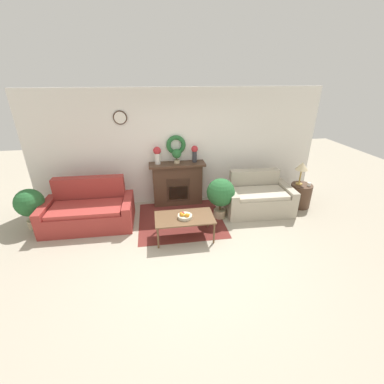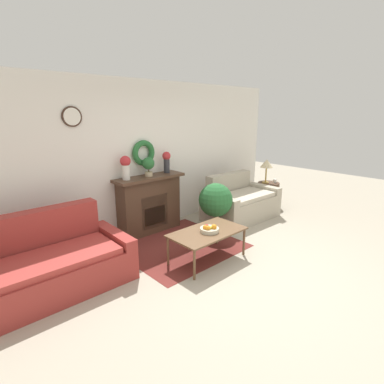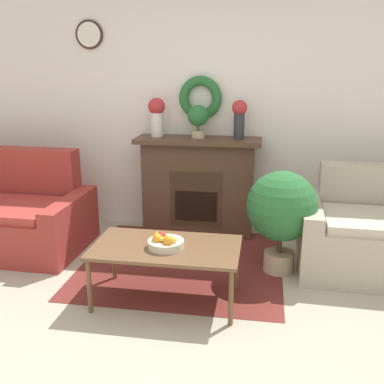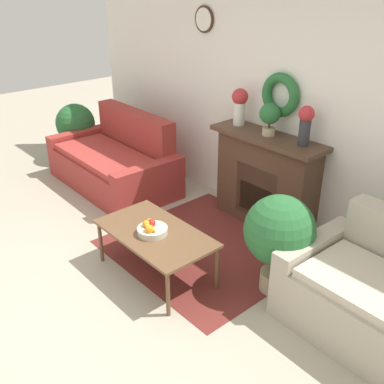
{
  "view_description": "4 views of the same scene",
  "coord_description": "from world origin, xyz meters",
  "px_view_note": "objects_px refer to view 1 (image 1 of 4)",
  "views": [
    {
      "loc": [
        -0.6,
        -3.59,
        2.96
      ],
      "look_at": [
        0.17,
        1.36,
        0.64
      ],
      "focal_mm": 24.0,
      "sensor_mm": 36.0,
      "label": 1
    },
    {
      "loc": [
        -3.04,
        -2.21,
        2.17
      ],
      "look_at": [
        0.07,
        1.15,
        0.92
      ],
      "focal_mm": 28.0,
      "sensor_mm": 36.0,
      "label": 2
    },
    {
      "loc": [
        0.62,
        -2.47,
        1.82
      ],
      "look_at": [
        -0.02,
        1.41,
        0.67
      ],
      "focal_mm": 42.0,
      "sensor_mm": 36.0,
      "label": 3
    },
    {
      "loc": [
        2.75,
        -1.41,
        2.58
      ],
      "look_at": [
        -0.2,
        1.18,
        0.65
      ],
      "focal_mm": 42.0,
      "sensor_mm": 36.0,
      "label": 4
    }
  ],
  "objects_px": {
    "loveseat_right": "(257,198)",
    "mug": "(309,184)",
    "coffee_table": "(184,219)",
    "potted_plant_floor_by_couch": "(30,204)",
    "side_table_by_loveseat": "(300,195)",
    "table_lamp": "(302,167)",
    "vase_on_mantel_left": "(157,154)",
    "fireplace": "(177,183)",
    "fruit_bowl": "(185,216)",
    "vase_on_mantel_right": "(195,153)",
    "potted_plant_on_mantel": "(177,155)",
    "couch_left": "(89,211)",
    "potted_plant_floor_by_loveseat": "(221,194)"
  },
  "relations": [
    {
      "from": "loveseat_right",
      "to": "mug",
      "type": "bearing_deg",
      "value": 0.12
    },
    {
      "from": "coffee_table",
      "to": "potted_plant_floor_by_couch",
      "type": "xyz_separation_m",
      "value": [
        -3.07,
        0.85,
        0.12
      ]
    },
    {
      "from": "side_table_by_loveseat",
      "to": "table_lamp",
      "type": "xyz_separation_m",
      "value": [
        -0.06,
        0.05,
        0.71
      ]
    },
    {
      "from": "loveseat_right",
      "to": "vase_on_mantel_left",
      "type": "xyz_separation_m",
      "value": [
        -2.24,
        0.67,
        0.96
      ]
    },
    {
      "from": "fireplace",
      "to": "loveseat_right",
      "type": "height_order",
      "value": "fireplace"
    },
    {
      "from": "mug",
      "to": "vase_on_mantel_left",
      "type": "xyz_separation_m",
      "value": [
        -3.47,
        0.71,
        0.68
      ]
    },
    {
      "from": "table_lamp",
      "to": "vase_on_mantel_left",
      "type": "xyz_separation_m",
      "value": [
        -3.29,
        0.57,
        0.29
      ]
    },
    {
      "from": "fruit_bowl",
      "to": "vase_on_mantel_right",
      "type": "distance_m",
      "value": 1.78
    },
    {
      "from": "table_lamp",
      "to": "potted_plant_floor_by_couch",
      "type": "bearing_deg",
      "value": -179.26
    },
    {
      "from": "fruit_bowl",
      "to": "table_lamp",
      "type": "xyz_separation_m",
      "value": [
        2.87,
        0.97,
        0.49
      ]
    },
    {
      "from": "potted_plant_on_mantel",
      "to": "potted_plant_floor_by_couch",
      "type": "bearing_deg",
      "value": -168.47
    },
    {
      "from": "couch_left",
      "to": "fruit_bowl",
      "type": "xyz_separation_m",
      "value": [
        1.94,
        -0.85,
        0.19
      ]
    },
    {
      "from": "side_table_by_loveseat",
      "to": "mug",
      "type": "distance_m",
      "value": 0.35
    },
    {
      "from": "couch_left",
      "to": "coffee_table",
      "type": "relative_size",
      "value": 1.62
    },
    {
      "from": "couch_left",
      "to": "coffee_table",
      "type": "height_order",
      "value": "couch_left"
    },
    {
      "from": "loveseat_right",
      "to": "mug",
      "type": "height_order",
      "value": "loveseat_right"
    },
    {
      "from": "loveseat_right",
      "to": "coffee_table",
      "type": "relative_size",
      "value": 1.36
    },
    {
      "from": "vase_on_mantel_left",
      "to": "vase_on_mantel_right",
      "type": "bearing_deg",
      "value": 0.0
    },
    {
      "from": "fireplace",
      "to": "table_lamp",
      "type": "distance_m",
      "value": 2.94
    },
    {
      "from": "coffee_table",
      "to": "fireplace",
      "type": "bearing_deg",
      "value": 89.12
    },
    {
      "from": "couch_left",
      "to": "mug",
      "type": "distance_m",
      "value": 4.99
    },
    {
      "from": "couch_left",
      "to": "vase_on_mantel_left",
      "type": "distance_m",
      "value": 1.93
    },
    {
      "from": "fruit_bowl",
      "to": "side_table_by_loveseat",
      "type": "distance_m",
      "value": 3.08
    },
    {
      "from": "vase_on_mantel_right",
      "to": "mug",
      "type": "bearing_deg",
      "value": -15.23
    },
    {
      "from": "couch_left",
      "to": "loveseat_right",
      "type": "distance_m",
      "value": 3.75
    },
    {
      "from": "potted_plant_on_mantel",
      "to": "couch_left",
      "type": "bearing_deg",
      "value": -161.0
    },
    {
      "from": "coffee_table",
      "to": "side_table_by_loveseat",
      "type": "xyz_separation_m",
      "value": [
        2.93,
        0.88,
        -0.14
      ]
    },
    {
      "from": "fruit_bowl",
      "to": "vase_on_mantel_left",
      "type": "relative_size",
      "value": 0.68
    },
    {
      "from": "vase_on_mantel_left",
      "to": "table_lamp",
      "type": "bearing_deg",
      "value": -9.87
    },
    {
      "from": "side_table_by_loveseat",
      "to": "potted_plant_floor_by_loveseat",
      "type": "height_order",
      "value": "potted_plant_floor_by_loveseat"
    },
    {
      "from": "mug",
      "to": "potted_plant_floor_by_loveseat",
      "type": "relative_size",
      "value": 0.09
    },
    {
      "from": "coffee_table",
      "to": "potted_plant_on_mantel",
      "type": "bearing_deg",
      "value": 89.21
    },
    {
      "from": "side_table_by_loveseat",
      "to": "couch_left",
      "type": "bearing_deg",
      "value": -179.16
    },
    {
      "from": "couch_left",
      "to": "fruit_bowl",
      "type": "distance_m",
      "value": 2.12
    },
    {
      "from": "loveseat_right",
      "to": "table_lamp",
      "type": "relative_size",
      "value": 2.82
    },
    {
      "from": "mug",
      "to": "side_table_by_loveseat",
      "type": "bearing_deg",
      "value": 142.13
    },
    {
      "from": "mug",
      "to": "potted_plant_floor_by_couch",
      "type": "distance_m",
      "value": 6.11
    },
    {
      "from": "potted_plant_floor_by_couch",
      "to": "potted_plant_floor_by_loveseat",
      "type": "distance_m",
      "value": 3.95
    },
    {
      "from": "fruit_bowl",
      "to": "potted_plant_floor_by_couch",
      "type": "distance_m",
      "value": 3.19
    },
    {
      "from": "potted_plant_floor_by_couch",
      "to": "vase_on_mantel_right",
      "type": "bearing_deg",
      "value": 10.49
    },
    {
      "from": "couch_left",
      "to": "coffee_table",
      "type": "distance_m",
      "value": 2.1
    },
    {
      "from": "vase_on_mantel_right",
      "to": "potted_plant_floor_by_loveseat",
      "type": "relative_size",
      "value": 0.43
    },
    {
      "from": "fireplace",
      "to": "vase_on_mantel_right",
      "type": "distance_m",
      "value": 0.86
    },
    {
      "from": "coffee_table",
      "to": "potted_plant_on_mantel",
      "type": "relative_size",
      "value": 3.34
    },
    {
      "from": "mug",
      "to": "potted_plant_floor_by_loveseat",
      "type": "xyz_separation_m",
      "value": [
        -2.16,
        -0.14,
        -0.02
      ]
    },
    {
      "from": "coffee_table",
      "to": "potted_plant_floor_by_loveseat",
      "type": "distance_m",
      "value": 1.11
    },
    {
      "from": "side_table_by_loveseat",
      "to": "vase_on_mantel_left",
      "type": "xyz_separation_m",
      "value": [
        -3.36,
        0.62,
        1.0
      ]
    },
    {
      "from": "coffee_table",
      "to": "vase_on_mantel_left",
      "type": "height_order",
      "value": "vase_on_mantel_left"
    },
    {
      "from": "mug",
      "to": "potted_plant_on_mantel",
      "type": "bearing_deg",
      "value": 167.17
    },
    {
      "from": "mug",
      "to": "vase_on_mantel_right",
      "type": "xyz_separation_m",
      "value": [
        -2.6,
        0.71,
        0.68
      ]
    }
  ]
}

